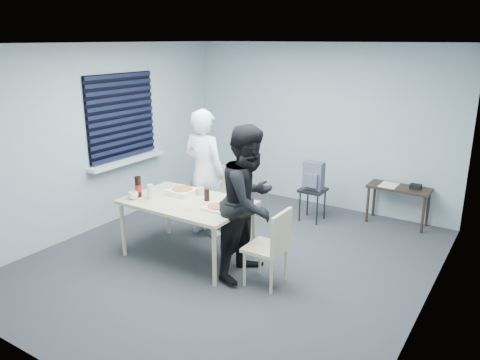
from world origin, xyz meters
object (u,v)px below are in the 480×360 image
Objects in this scene: stool at (313,196)px; backpack at (313,176)px; dining_table at (187,205)px; person_black at (249,202)px; chair_right at (273,243)px; person_white at (204,173)px; mug_b at (200,191)px; mug_a at (133,195)px; soda_bottle at (138,187)px; chair_far at (224,194)px; side_table at (399,192)px.

backpack is at bearing -90.00° from stool.
person_black is (0.87, 0.04, 0.20)m from dining_table.
stool is (-0.44, 2.04, -0.12)m from chair_right.
dining_table is at bearing -112.10° from stool.
backpack is (1.06, 1.26, -0.18)m from person_white.
person_black is 0.92m from mug_b.
person_white is 17.70× the size of mug_b.
mug_a is at bearing -135.19° from mug_b.
chair_right is 3.36× the size of soda_bottle.
mug_a is at bearing -121.56° from stool.
person_black is at bearing -87.91° from stool.
chair_right reaches higher than dining_table.
mug_a is 0.13m from soda_bottle.
person_black reaches higher than dining_table.
person_white and person_black have the same top height.
chair_right is (1.41, -1.11, 0.00)m from chair_far.
dining_table is 0.69m from mug_a.
side_table is 2.11× the size of backpack.
chair_right is at bearing -15.62° from mug_b.
side_table is 7.11× the size of mug_a.
dining_table is 0.86× the size of person_white.
person_white reaches higher than chair_far.
mug_b is 0.38× the size of soda_bottle.
side_table is 3.79m from mug_a.
person_black is 2.02× the size of side_table.
chair_right is 0.53m from person_black.
dining_table is at bearing -88.32° from mug_b.
backpack is at bearing 67.77° from dining_table.
side_table is at bearing 35.14° from chair_far.
stool is at bearing 2.09° from person_black.
chair_right is 2.09m from stool.
stool is 4.08× the size of mug_a.
person_black is 6.69× the size of soda_bottle.
soda_bottle is (-1.85, -0.14, 0.36)m from chair_right.
person_black is 3.53× the size of stool.
dining_table is 0.30m from mug_b.
dining_table reaches higher than side_table.
person_white is 0.98m from soda_bottle.
person_white is 1.00× the size of person_black.
dining_table is at bearing 19.18° from soda_bottle.
chair_right is 2.15× the size of backpack.
backpack is at bearing 102.17° from chair_right.
stool is at bearing 64.47° from mug_b.
dining_table is 1.72× the size of chair_right.
person_white is 4.27× the size of backpack.
mug_a is at bearing -131.82° from side_table.
side_table is 3.30× the size of soda_bottle.
chair_right is at bearing -94.26° from backpack.
chair_far and chair_right have the same top height.
mug_b is at bearing 164.38° from chair_right.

